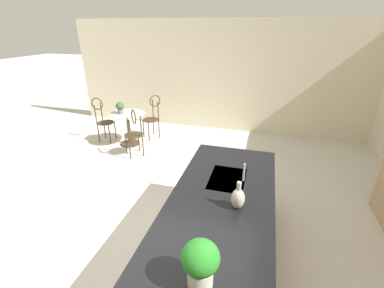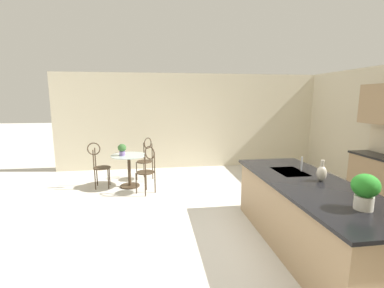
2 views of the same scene
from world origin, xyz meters
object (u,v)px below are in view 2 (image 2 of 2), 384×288
potted_plant_counter_far (365,189)px  potted_plant_on_table (122,149)px  chair_by_island (146,157)px  vase_on_counter (322,173)px  bistro_table (129,168)px  chair_toward_desk (147,168)px  chair_near_window (99,163)px

potted_plant_counter_far → potted_plant_on_table: bearing=-143.6°
chair_by_island → vase_on_counter: bearing=35.1°
bistro_table → chair_toward_desk: bearing=38.3°
potted_plant_counter_far → chair_toward_desk: bearing=-145.8°
chair_by_island → chair_toward_desk: same height
bistro_table → vase_on_counter: bearing=43.9°
bistro_table → potted_plant_counter_far: (3.79, 2.63, 0.68)m
chair_near_window → potted_plant_on_table: bearing=83.3°
bistro_table → potted_plant_on_table: potted_plant_on_table is taller
vase_on_counter → chair_toward_desk: bearing=-135.0°
chair_near_window → vase_on_counter: size_ratio=3.62×
bistro_table → potted_plant_on_table: 0.47m
chair_toward_desk → potted_plant_on_table: 0.81m
chair_near_window → potted_plant_on_table: (0.06, 0.53, 0.32)m
potted_plant_counter_far → chair_near_window: bearing=-139.2°
potted_plant_counter_far → chair_by_island: bearing=-152.3°
chair_by_island → potted_plant_on_table: bearing=-40.6°
bistro_table → chair_toward_desk: (0.53, 0.42, 0.13)m
chair_near_window → potted_plant_counter_far: size_ratio=2.88×
bistro_table → chair_near_window: size_ratio=0.77×
chair_near_window → chair_toward_desk: bearing=62.7°
potted_plant_on_table → potted_plant_counter_far: bearing=36.4°
chair_toward_desk → bistro_table: bearing=-141.7°
bistro_table → chair_by_island: size_ratio=0.77×
chair_by_island → vase_on_counter: vase_on_counter is taller
chair_by_island → potted_plant_counter_far: potted_plant_counter_far is taller
bistro_table → potted_plant_on_table: bearing=-76.1°
potted_plant_counter_far → vase_on_counter: 0.92m
chair_by_island → potted_plant_counter_far: size_ratio=2.88×
chair_near_window → chair_toward_desk: size_ratio=1.00×
bistro_table → potted_plant_counter_far: bearing=34.8°
potted_plant_on_table → chair_by_island: bearing=139.4°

